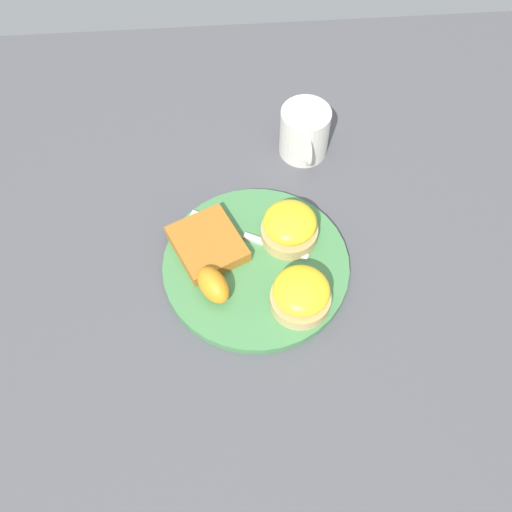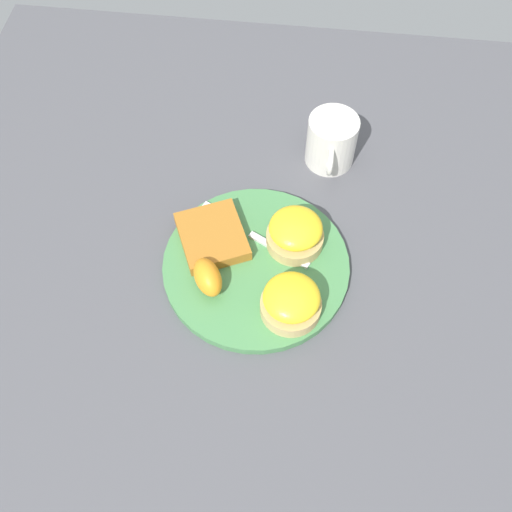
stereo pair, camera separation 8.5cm
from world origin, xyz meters
name	(u,v)px [view 2 (the right image)]	position (x,y,z in m)	size (l,w,h in m)	color
ground_plane	(256,268)	(0.00, 0.00, 0.00)	(1.10, 1.10, 0.00)	#4C4C51
plate	(256,266)	(0.00, 0.00, 0.01)	(0.27, 0.27, 0.01)	#47844C
sandwich_benedict_left	(291,301)	(0.07, 0.06, 0.04)	(0.08, 0.08, 0.05)	tan
sandwich_benedict_right	(295,233)	(-0.04, 0.05, 0.04)	(0.08, 0.08, 0.05)	tan
hashbrown_patty	(212,236)	(-0.03, -0.07, 0.02)	(0.10, 0.09, 0.02)	#A66722
orange_wedge	(208,277)	(0.04, -0.06, 0.04)	(0.06, 0.04, 0.04)	orange
fork	(246,232)	(-0.05, -0.02, 0.02)	(0.10, 0.18, 0.00)	silver
cup	(331,141)	(-0.22, 0.09, 0.04)	(0.11, 0.08, 0.09)	silver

